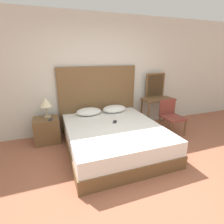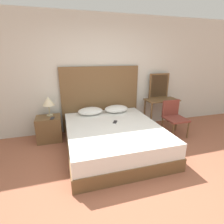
{
  "view_description": "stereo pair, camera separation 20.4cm",
  "coord_description": "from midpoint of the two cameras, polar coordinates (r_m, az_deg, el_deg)",
  "views": [
    {
      "loc": [
        -1.14,
        -1.82,
        1.82
      ],
      "look_at": [
        -0.03,
        1.23,
        0.75
      ],
      "focal_mm": 28.0,
      "sensor_mm": 36.0,
      "label": 1
    },
    {
      "loc": [
        -0.95,
        -1.88,
        1.82
      ],
      "look_at": [
        -0.03,
        1.23,
        0.75
      ],
      "focal_mm": 28.0,
      "sensor_mm": 36.0,
      "label": 2
    }
  ],
  "objects": [
    {
      "name": "ground_plane",
      "position": [
        2.8,
        7.78,
        -22.49
      ],
      "size": [
        16.0,
        16.0,
        0.0
      ],
      "primitive_type": "plane",
      "color": "#9E5B42"
    },
    {
      "name": "pillow_right",
      "position": [
        4.19,
        -0.64,
        1.06
      ],
      "size": [
        0.57,
        0.39,
        0.16
      ],
      "color": "white",
      "rests_on": "bed"
    },
    {
      "name": "vanity_desk",
      "position": [
        4.71,
        13.56,
        2.49
      ],
      "size": [
        0.83,
        0.44,
        0.73
      ],
      "color": "brown",
      "rests_on": "ground_plane"
    },
    {
      "name": "chair",
      "position": [
        4.37,
        17.35,
        -0.76
      ],
      "size": [
        0.45,
        0.5,
        0.8
      ],
      "color": "brown",
      "rests_on": "ground_plane"
    },
    {
      "name": "phone_on_bed",
      "position": [
        3.59,
        -0.71,
        -3.23
      ],
      "size": [
        0.13,
        0.17,
        0.01
      ],
      "color": "#232328",
      "rests_on": "bed"
    },
    {
      "name": "phone_on_nightstand",
      "position": [
        3.85,
        -20.88,
        -2.3
      ],
      "size": [
        0.1,
        0.16,
        0.01
      ],
      "color": "#232328",
      "rests_on": "nightstand"
    },
    {
      "name": "table_lamp",
      "position": [
        3.95,
        -22.19,
        2.86
      ],
      "size": [
        0.25,
        0.25,
        0.43
      ],
      "color": "tan",
      "rests_on": "nightstand"
    },
    {
      "name": "bed",
      "position": [
        3.52,
        -1.09,
        -8.31
      ],
      "size": [
        1.8,
        2.09,
        0.5
      ],
      "color": "brown",
      "rests_on": "ground_plane"
    },
    {
      "name": "wall_back",
      "position": [
        4.28,
        -5.88,
        11.87
      ],
      "size": [
        10.0,
        0.06,
        2.7
      ],
      "color": "silver",
      "rests_on": "ground_plane"
    },
    {
      "name": "pillow_left",
      "position": [
        4.04,
        -9.04,
        0.14
      ],
      "size": [
        0.57,
        0.39,
        0.16
      ],
      "color": "white",
      "rests_on": "bed"
    },
    {
      "name": "headboard",
      "position": [
        4.3,
        -5.8,
        4.18
      ],
      "size": [
        1.89,
        0.05,
        1.56
      ],
      "color": "brown",
      "rests_on": "ground_plane"
    },
    {
      "name": "vanity_mirror",
      "position": [
        4.77,
        12.7,
        8.49
      ],
      "size": [
        0.55,
        0.03,
        0.63
      ],
      "color": "brown",
      "rests_on": "vanity_desk"
    },
    {
      "name": "nightstand",
      "position": [
        4.06,
        -21.77,
        -5.57
      ],
      "size": [
        0.52,
        0.44,
        0.54
      ],
      "color": "brown",
      "rests_on": "ground_plane"
    }
  ]
}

